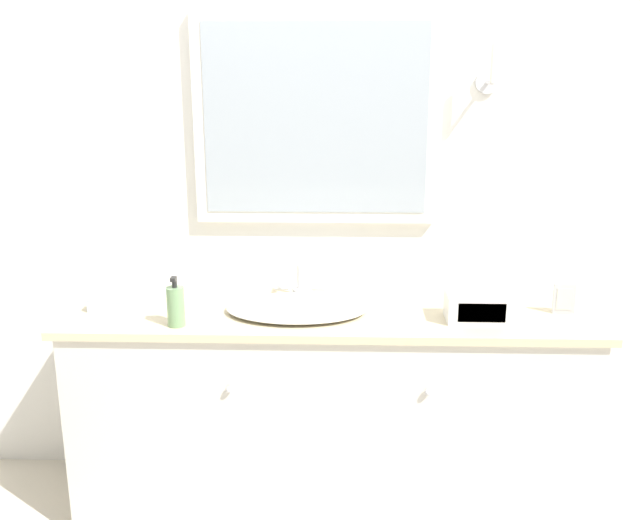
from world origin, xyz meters
TOP-DOWN VIEW (x-y plane):
  - wall_back at (-0.00, 0.60)m, footprint 8.00×0.18m
  - vanity_counter at (0.00, 0.29)m, footprint 2.04×0.57m
  - sink_basin at (-0.13, 0.26)m, footprint 0.54×0.41m
  - soap_bottle at (-0.55, 0.10)m, footprint 0.06×0.06m
  - appliance_box at (0.55, 0.19)m, footprint 0.24×0.14m
  - picture_frame at (0.89, 0.27)m, footprint 0.08×0.01m
  - hand_towel_near_sink at (-0.84, 0.29)m, footprint 0.17×0.13m

SIDE VIEW (x-z plane):
  - vanity_counter at x=0.00m, z-range 0.00..0.85m
  - sink_basin at x=-0.13m, z-range 0.79..0.95m
  - hand_towel_near_sink at x=-0.84m, z-range 0.85..0.90m
  - appliance_box at x=0.55m, z-range 0.85..0.96m
  - picture_frame at x=0.89m, z-range 0.85..0.97m
  - soap_bottle at x=-0.55m, z-range 0.83..1.02m
  - wall_back at x=0.00m, z-range 0.01..2.56m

